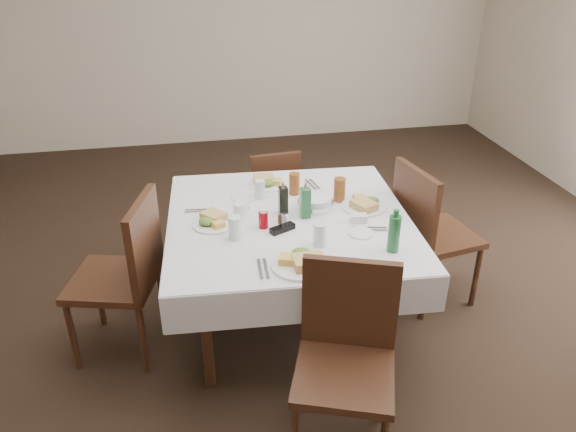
% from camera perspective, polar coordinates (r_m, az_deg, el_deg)
% --- Properties ---
extents(ground_plane, '(7.00, 7.00, 0.00)m').
position_cam_1_polar(ground_plane, '(3.84, 1.06, -9.87)').
color(ground_plane, black).
extents(room_shell, '(6.04, 7.04, 2.80)m').
position_cam_1_polar(room_shell, '(3.11, 1.34, 16.00)').
color(room_shell, '#C4B196').
rests_on(room_shell, ground).
extents(dining_table, '(1.54, 1.54, 0.76)m').
position_cam_1_polar(dining_table, '(3.41, 0.11, -1.25)').
color(dining_table, black).
rests_on(dining_table, ground).
extents(chair_north, '(0.42, 0.42, 0.83)m').
position_cam_1_polar(chair_north, '(4.39, -1.55, 2.47)').
color(chair_north, black).
rests_on(chair_north, ground).
extents(chair_south, '(0.59, 0.59, 0.97)m').
position_cam_1_polar(chair_south, '(2.74, 5.97, -13.11)').
color(chair_south, black).
rests_on(chair_south, ground).
extents(chair_east, '(0.55, 0.55, 0.99)m').
position_cam_1_polar(chair_east, '(3.79, 13.91, -1.10)').
color(chair_east, black).
rests_on(chair_east, ground).
extents(chair_west, '(0.58, 0.58, 1.01)m').
position_cam_1_polar(chair_west, '(3.36, -15.93, -5.14)').
color(chair_west, black).
rests_on(chair_west, ground).
extents(meal_north, '(0.26, 0.26, 0.06)m').
position_cam_1_polar(meal_north, '(3.80, -2.10, 3.47)').
color(meal_north, white).
rests_on(meal_north, dining_table).
extents(meal_south, '(0.31, 0.31, 0.07)m').
position_cam_1_polar(meal_south, '(2.90, 1.43, -4.63)').
color(meal_south, white).
rests_on(meal_south, dining_table).
extents(meal_east, '(0.28, 0.28, 0.06)m').
position_cam_1_polar(meal_east, '(3.52, 7.81, 1.19)').
color(meal_east, white).
rests_on(meal_east, dining_table).
extents(meal_west, '(0.26, 0.26, 0.06)m').
position_cam_1_polar(meal_west, '(3.32, -7.63, -0.49)').
color(meal_west, white).
rests_on(meal_west, dining_table).
extents(side_plate_a, '(0.17, 0.17, 0.01)m').
position_cam_1_polar(side_plate_a, '(3.63, -4.44, 1.95)').
color(side_plate_a, white).
rests_on(side_plate_a, dining_table).
extents(side_plate_b, '(0.14, 0.14, 0.01)m').
position_cam_1_polar(side_plate_b, '(3.23, 7.41, -1.74)').
color(side_plate_b, white).
rests_on(side_plate_b, dining_table).
extents(water_n, '(0.07, 0.07, 0.12)m').
position_cam_1_polar(water_n, '(3.60, -2.87, 2.73)').
color(water_n, silver).
rests_on(water_n, dining_table).
extents(water_s, '(0.07, 0.07, 0.13)m').
position_cam_1_polar(water_s, '(3.07, 3.25, -1.88)').
color(water_s, silver).
rests_on(water_s, dining_table).
extents(water_e, '(0.06, 0.06, 0.12)m').
position_cam_1_polar(water_e, '(3.58, 5.20, 2.44)').
color(water_e, silver).
rests_on(water_e, dining_table).
extents(water_w, '(0.07, 0.07, 0.14)m').
position_cam_1_polar(water_w, '(3.14, -5.42, -1.19)').
color(water_w, silver).
rests_on(water_w, dining_table).
extents(iced_tea_a, '(0.07, 0.07, 0.14)m').
position_cam_1_polar(iced_tea_a, '(3.65, 0.65, 3.29)').
color(iced_tea_a, brown).
rests_on(iced_tea_a, dining_table).
extents(iced_tea_b, '(0.07, 0.07, 0.15)m').
position_cam_1_polar(iced_tea_b, '(3.57, 5.25, 2.68)').
color(iced_tea_b, brown).
rests_on(iced_tea_b, dining_table).
extents(bread_basket, '(0.23, 0.23, 0.07)m').
position_cam_1_polar(bread_basket, '(3.49, 2.80, 1.40)').
color(bread_basket, silver).
rests_on(bread_basket, dining_table).
extents(oil_cruet_dark, '(0.05, 0.05, 0.22)m').
position_cam_1_polar(oil_cruet_dark, '(3.39, -0.49, 1.73)').
color(oil_cruet_dark, black).
rests_on(oil_cruet_dark, dining_table).
extents(oil_cruet_green, '(0.06, 0.06, 0.24)m').
position_cam_1_polar(oil_cruet_green, '(3.34, 1.78, 1.47)').
color(oil_cruet_green, '#216333').
rests_on(oil_cruet_green, dining_table).
extents(ketchup_bottle, '(0.05, 0.05, 0.12)m').
position_cam_1_polar(ketchup_bottle, '(3.25, -2.53, -0.31)').
color(ketchup_bottle, '#9D010C').
rests_on(ketchup_bottle, dining_table).
extents(salt_shaker, '(0.04, 0.04, 0.08)m').
position_cam_1_polar(salt_shaker, '(3.28, -0.33, -0.31)').
color(salt_shaker, white).
rests_on(salt_shaker, dining_table).
extents(pepper_shaker, '(0.03, 0.03, 0.07)m').
position_cam_1_polar(pepper_shaker, '(3.30, -0.77, -0.18)').
color(pepper_shaker, '#392C1D').
rests_on(pepper_shaker, dining_table).
extents(coffee_mug, '(0.13, 0.12, 0.09)m').
position_cam_1_polar(coffee_mug, '(3.39, -4.93, 0.55)').
color(coffee_mug, white).
rests_on(coffee_mug, dining_table).
extents(sunglasses, '(0.16, 0.11, 0.03)m').
position_cam_1_polar(sunglasses, '(3.23, -0.58, -1.28)').
color(sunglasses, black).
rests_on(sunglasses, dining_table).
extents(green_bottle, '(0.06, 0.06, 0.25)m').
position_cam_1_polar(green_bottle, '(3.04, 10.72, -1.72)').
color(green_bottle, '#216333').
rests_on(green_bottle, dining_table).
extents(sugar_caddy, '(0.11, 0.07, 0.05)m').
position_cam_1_polar(sugar_caddy, '(3.34, 7.18, -0.21)').
color(sugar_caddy, white).
rests_on(sugar_caddy, dining_table).
extents(cutlery_n, '(0.08, 0.19, 0.01)m').
position_cam_1_polar(cutlery_n, '(3.80, 2.51, 3.20)').
color(cutlery_n, silver).
rests_on(cutlery_n, dining_table).
extents(cutlery_s, '(0.06, 0.20, 0.01)m').
position_cam_1_polar(cutlery_s, '(2.88, -2.54, -5.44)').
color(cutlery_s, silver).
rests_on(cutlery_s, dining_table).
extents(cutlery_e, '(0.21, 0.09, 0.01)m').
position_cam_1_polar(cutlery_e, '(3.27, 8.23, -1.35)').
color(cutlery_e, silver).
rests_on(cutlery_e, dining_table).
extents(cutlery_w, '(0.19, 0.06, 0.01)m').
position_cam_1_polar(cutlery_w, '(3.49, -8.97, 0.52)').
color(cutlery_w, silver).
rests_on(cutlery_w, dining_table).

